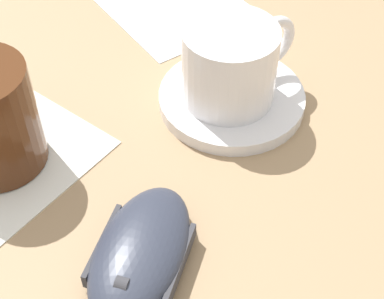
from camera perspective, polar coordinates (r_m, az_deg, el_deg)
name	(u,v)px	position (r m, az deg, el deg)	size (l,w,h in m)	color
ground_plane	(117,132)	(0.53, -7.32, 1.66)	(3.00, 3.00, 0.00)	#9E7F5B
saucer	(232,99)	(0.55, 3.86, 4.95)	(0.13, 0.13, 0.01)	white
coffee_cup	(232,64)	(0.52, 3.87, 8.31)	(0.08, 0.12, 0.07)	white
computer_mouse	(141,252)	(0.43, -5.01, -9.88)	(0.12, 0.14, 0.03)	#2D3342
napkin_under_glass	(2,154)	(0.53, -17.92, -0.37)	(0.14, 0.14, 0.00)	silver
napkin_spare	(178,8)	(0.67, -1.35, 13.52)	(0.14, 0.14, 0.00)	white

